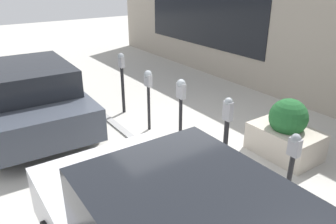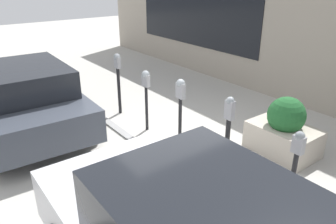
{
  "view_description": "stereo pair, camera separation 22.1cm",
  "coord_description": "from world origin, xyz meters",
  "px_view_note": "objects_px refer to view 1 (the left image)",
  "views": [
    {
      "loc": [
        -4.43,
        2.89,
        3.2
      ],
      "look_at": [
        0.0,
        -0.14,
        0.91
      ],
      "focal_mm": 35.0,
      "sensor_mm": 36.0,
      "label": 1
    },
    {
      "loc": [
        -4.3,
        3.07,
        3.2
      ],
      "look_at": [
        0.0,
        -0.14,
        0.91
      ],
      "focal_mm": 35.0,
      "sensor_mm": 36.0,
      "label": 2
    }
  ],
  "objects_px": {
    "parking_meter_fourth": "(148,87)",
    "parking_meter_middle": "(181,101)",
    "parking_meter_farthest": "(122,74)",
    "parked_car_middle": "(28,96)",
    "parking_meter_second": "(226,131)",
    "parking_meter_nearest": "(291,167)",
    "planter_box": "(286,133)"
  },
  "relations": [
    {
      "from": "parking_meter_fourth",
      "to": "parking_meter_middle",
      "type": "bearing_deg",
      "value": 179.31
    },
    {
      "from": "parking_meter_middle",
      "to": "parking_meter_farthest",
      "type": "relative_size",
      "value": 0.98
    },
    {
      "from": "parking_meter_farthest",
      "to": "parked_car_middle",
      "type": "distance_m",
      "value": 2.12
    },
    {
      "from": "parking_meter_middle",
      "to": "parked_car_middle",
      "type": "xyz_separation_m",
      "value": [
        2.67,
        2.09,
        -0.28
      ]
    },
    {
      "from": "parking_meter_farthest",
      "to": "parking_meter_second",
      "type": "bearing_deg",
      "value": -179.97
    },
    {
      "from": "parking_meter_second",
      "to": "parking_meter_farthest",
      "type": "bearing_deg",
      "value": 0.03
    },
    {
      "from": "parking_meter_second",
      "to": "parking_meter_middle",
      "type": "relative_size",
      "value": 1.01
    },
    {
      "from": "parking_meter_fourth",
      "to": "parked_car_middle",
      "type": "xyz_separation_m",
      "value": [
        1.5,
        2.1,
        -0.23
      ]
    },
    {
      "from": "parking_meter_nearest",
      "to": "parking_meter_middle",
      "type": "bearing_deg",
      "value": -0.43
    },
    {
      "from": "parking_meter_nearest",
      "to": "parked_car_middle",
      "type": "xyz_separation_m",
      "value": [
        5.07,
        2.07,
        -0.16
      ]
    },
    {
      "from": "parking_meter_middle",
      "to": "planter_box",
      "type": "bearing_deg",
      "value": -127.75
    },
    {
      "from": "parking_meter_nearest",
      "to": "planter_box",
      "type": "xyz_separation_m",
      "value": [
        1.2,
        -1.57,
        -0.46
      ]
    },
    {
      "from": "parking_meter_middle",
      "to": "parked_car_middle",
      "type": "height_order",
      "value": "parked_car_middle"
    },
    {
      "from": "parking_meter_nearest",
      "to": "parked_car_middle",
      "type": "bearing_deg",
      "value": 22.19
    },
    {
      "from": "parking_meter_farthest",
      "to": "planter_box",
      "type": "relative_size",
      "value": 1.19
    },
    {
      "from": "parking_meter_second",
      "to": "parking_meter_middle",
      "type": "bearing_deg",
      "value": 0.09
    },
    {
      "from": "parking_meter_fourth",
      "to": "parking_meter_farthest",
      "type": "relative_size",
      "value": 0.91
    },
    {
      "from": "parking_meter_middle",
      "to": "parking_meter_farthest",
      "type": "height_order",
      "value": "parking_meter_farthest"
    },
    {
      "from": "parking_meter_nearest",
      "to": "parking_meter_second",
      "type": "bearing_deg",
      "value": -0.95
    },
    {
      "from": "parking_meter_second",
      "to": "parked_car_middle",
      "type": "bearing_deg",
      "value": 28.38
    },
    {
      "from": "parking_meter_fourth",
      "to": "parking_meter_farthest",
      "type": "distance_m",
      "value": 1.18
    },
    {
      "from": "parking_meter_second",
      "to": "planter_box",
      "type": "distance_m",
      "value": 1.62
    },
    {
      "from": "parking_meter_nearest",
      "to": "parking_meter_farthest",
      "type": "bearing_deg",
      "value": -0.22
    },
    {
      "from": "parking_meter_middle",
      "to": "parking_meter_fourth",
      "type": "distance_m",
      "value": 1.17
    },
    {
      "from": "planter_box",
      "to": "parked_car_middle",
      "type": "bearing_deg",
      "value": 43.23
    },
    {
      "from": "parking_meter_middle",
      "to": "planter_box",
      "type": "xyz_separation_m",
      "value": [
        -1.2,
        -1.56,
        -0.58
      ]
    },
    {
      "from": "parked_car_middle",
      "to": "parking_meter_farthest",
      "type": "bearing_deg",
      "value": -96.79
    },
    {
      "from": "parking_meter_fourth",
      "to": "parked_car_middle",
      "type": "relative_size",
      "value": 0.33
    },
    {
      "from": "parking_meter_farthest",
      "to": "planter_box",
      "type": "distance_m",
      "value": 3.91
    },
    {
      "from": "parking_meter_farthest",
      "to": "parking_meter_fourth",
      "type": "bearing_deg",
      "value": -179.32
    },
    {
      "from": "parking_meter_nearest",
      "to": "parked_car_middle",
      "type": "height_order",
      "value": "parked_car_middle"
    },
    {
      "from": "parking_meter_nearest",
      "to": "parking_meter_fourth",
      "type": "relative_size",
      "value": 1.03
    }
  ]
}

